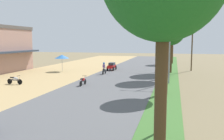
{
  "coord_description": "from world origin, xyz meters",
  "views": [
    {
      "loc": [
        6.32,
        -3.66,
        4.64
      ],
      "look_at": [
        -0.13,
        21.64,
        1.54
      ],
      "focal_mm": 39.32,
      "sensor_mm": 36.0,
      "label": 1
    }
  ],
  "objects_px": {
    "median_tree_fifth": "(173,27)",
    "motorbike_ahead_third": "(104,69)",
    "parked_motorbike_third": "(15,80)",
    "median_tree_fourth": "(172,27)",
    "vendor_umbrella": "(62,57)",
    "streetlamp_mid": "(170,45)",
    "median_tree_second": "(167,21)",
    "streetlamp_far": "(171,41)",
    "streetlamp_farthest": "(172,42)",
    "median_tree_third": "(170,14)",
    "utility_pole_near": "(192,38)",
    "motorbike_ahead_second": "(83,81)",
    "streetlamp_near": "(164,39)",
    "car_sedan_red": "(112,66)"
  },
  "relations": [
    {
      "from": "streetlamp_mid",
      "to": "motorbike_ahead_second",
      "type": "relative_size",
      "value": 3.98
    },
    {
      "from": "car_sedan_red",
      "to": "motorbike_ahead_second",
      "type": "height_order",
      "value": "car_sedan_red"
    },
    {
      "from": "vendor_umbrella",
      "to": "motorbike_ahead_second",
      "type": "xyz_separation_m",
      "value": [
        7.37,
        -10.42,
        -1.73
      ]
    },
    {
      "from": "utility_pole_near",
      "to": "median_tree_third",
      "type": "bearing_deg",
      "value": -110.89
    },
    {
      "from": "median_tree_fifth",
      "to": "streetlamp_farthest",
      "type": "distance_m",
      "value": 6.75
    },
    {
      "from": "streetlamp_far",
      "to": "streetlamp_farthest",
      "type": "relative_size",
      "value": 1.03
    },
    {
      "from": "median_tree_third",
      "to": "streetlamp_near",
      "type": "height_order",
      "value": "median_tree_third"
    },
    {
      "from": "parked_motorbike_third",
      "to": "motorbike_ahead_second",
      "type": "height_order",
      "value": "motorbike_ahead_second"
    },
    {
      "from": "median_tree_fourth",
      "to": "streetlamp_mid",
      "type": "distance_m",
      "value": 9.64
    },
    {
      "from": "motorbike_ahead_second",
      "to": "streetlamp_farthest",
      "type": "bearing_deg",
      "value": 75.89
    },
    {
      "from": "median_tree_second",
      "to": "median_tree_fourth",
      "type": "height_order",
      "value": "median_tree_fourth"
    },
    {
      "from": "median_tree_second",
      "to": "car_sedan_red",
      "type": "height_order",
      "value": "median_tree_second"
    },
    {
      "from": "parked_motorbike_third",
      "to": "median_tree_fifth",
      "type": "distance_m",
      "value": 33.86
    },
    {
      "from": "streetlamp_near",
      "to": "utility_pole_near",
      "type": "bearing_deg",
      "value": 83.53
    },
    {
      "from": "car_sedan_red",
      "to": "motorbike_ahead_third",
      "type": "height_order",
      "value": "motorbike_ahead_third"
    },
    {
      "from": "median_tree_fifth",
      "to": "motorbike_ahead_third",
      "type": "height_order",
      "value": "median_tree_fifth"
    },
    {
      "from": "median_tree_second",
      "to": "streetlamp_farthest",
      "type": "xyz_separation_m",
      "value": [
        0.18,
        36.06,
        -1.8
      ]
    },
    {
      "from": "median_tree_fifth",
      "to": "streetlamp_farthest",
      "type": "height_order",
      "value": "median_tree_fifth"
    },
    {
      "from": "median_tree_fifth",
      "to": "vendor_umbrella",
      "type": "bearing_deg",
      "value": -132.39
    },
    {
      "from": "median_tree_fifth",
      "to": "motorbike_ahead_second",
      "type": "height_order",
      "value": "median_tree_fifth"
    },
    {
      "from": "parked_motorbike_third",
      "to": "median_tree_third",
      "type": "bearing_deg",
      "value": 29.63
    },
    {
      "from": "streetlamp_far",
      "to": "utility_pole_near",
      "type": "distance_m",
      "value": 3.16
    },
    {
      "from": "median_tree_fifth",
      "to": "median_tree_fourth",
      "type": "bearing_deg",
      "value": -90.27
    },
    {
      "from": "vendor_umbrella",
      "to": "utility_pole_near",
      "type": "bearing_deg",
      "value": 17.73
    },
    {
      "from": "motorbike_ahead_second",
      "to": "streetlamp_near",
      "type": "bearing_deg",
      "value": -52.35
    },
    {
      "from": "parked_motorbike_third",
      "to": "median_tree_second",
      "type": "xyz_separation_m",
      "value": [
        15.7,
        -0.86,
        5.76
      ]
    },
    {
      "from": "streetlamp_far",
      "to": "median_tree_second",
      "type": "bearing_deg",
      "value": -90.56
    },
    {
      "from": "median_tree_second",
      "to": "streetlamp_far",
      "type": "relative_size",
      "value": 1.02
    },
    {
      "from": "car_sedan_red",
      "to": "streetlamp_far",
      "type": "bearing_deg",
      "value": 17.7
    },
    {
      "from": "median_tree_third",
      "to": "streetlamp_near",
      "type": "distance_m",
      "value": 19.22
    },
    {
      "from": "parked_motorbike_third",
      "to": "streetlamp_mid",
      "type": "height_order",
      "value": "streetlamp_mid"
    },
    {
      "from": "streetlamp_farthest",
      "to": "median_tree_third",
      "type": "bearing_deg",
      "value": -90.4
    },
    {
      "from": "parked_motorbike_third",
      "to": "streetlamp_mid",
      "type": "xyz_separation_m",
      "value": [
        15.88,
        4.66,
        3.67
      ]
    },
    {
      "from": "median_tree_third",
      "to": "vendor_umbrella",
      "type": "bearing_deg",
      "value": 170.69
    },
    {
      "from": "parked_motorbike_third",
      "to": "vendor_umbrella",
      "type": "distance_m",
      "value": 11.65
    },
    {
      "from": "parked_motorbike_third",
      "to": "median_tree_third",
      "type": "height_order",
      "value": "median_tree_third"
    },
    {
      "from": "utility_pole_near",
      "to": "motorbike_ahead_third",
      "type": "bearing_deg",
      "value": -147.42
    },
    {
      "from": "parked_motorbike_third",
      "to": "median_tree_fourth",
      "type": "distance_m",
      "value": 22.03
    },
    {
      "from": "vendor_umbrella",
      "to": "median_tree_fifth",
      "type": "distance_m",
      "value": 24.3
    },
    {
      "from": "median_tree_second",
      "to": "motorbike_ahead_second",
      "type": "bearing_deg",
      "value": 166.85
    },
    {
      "from": "vendor_umbrella",
      "to": "streetlamp_farthest",
      "type": "relative_size",
      "value": 0.33
    },
    {
      "from": "vendor_umbrella",
      "to": "streetlamp_farthest",
      "type": "distance_m",
      "value": 28.63
    },
    {
      "from": "vendor_umbrella",
      "to": "parked_motorbike_third",
      "type": "bearing_deg",
      "value": -89.7
    },
    {
      "from": "streetlamp_near",
      "to": "streetlamp_mid",
      "type": "xyz_separation_m",
      "value": [
        0.0,
        14.67,
        -0.49
      ]
    },
    {
      "from": "median_tree_third",
      "to": "streetlamp_farthest",
      "type": "distance_m",
      "value": 26.5
    },
    {
      "from": "streetlamp_mid",
      "to": "streetlamp_far",
      "type": "relative_size",
      "value": 0.9
    },
    {
      "from": "streetlamp_mid",
      "to": "streetlamp_far",
      "type": "height_order",
      "value": "streetlamp_far"
    },
    {
      "from": "median_tree_fourth",
      "to": "median_tree_third",
      "type": "bearing_deg",
      "value": -92.24
    },
    {
      "from": "streetlamp_farthest",
      "to": "utility_pole_near",
      "type": "xyz_separation_m",
      "value": [
        3.13,
        -17.59,
        0.58
      ]
    },
    {
      "from": "streetlamp_mid",
      "to": "streetlamp_farthest",
      "type": "distance_m",
      "value": 30.54
    }
  ]
}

